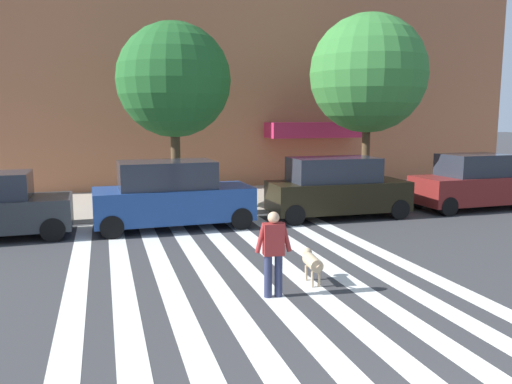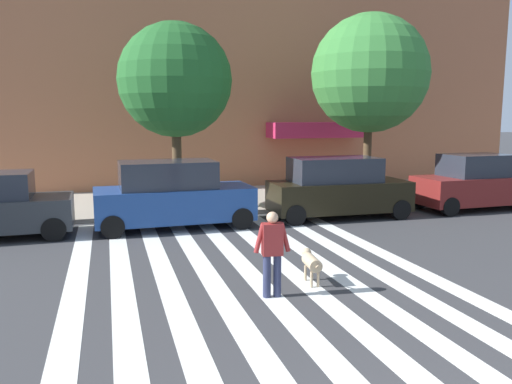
{
  "view_description": "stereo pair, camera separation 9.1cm",
  "coord_description": "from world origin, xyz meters",
  "px_view_note": "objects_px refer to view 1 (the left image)",
  "views": [
    {
      "loc": [
        -3.29,
        -2.92,
        3.39
      ],
      "look_at": [
        0.25,
        8.82,
        1.55
      ],
      "focal_mm": 35.62,
      "sensor_mm": 36.0,
      "label": 1
    },
    {
      "loc": [
        -3.21,
        -2.95,
        3.39
      ],
      "look_at": [
        0.25,
        8.82,
        1.55
      ],
      "focal_mm": 35.62,
      "sensor_mm": 36.0,
      "label": 2
    }
  ],
  "objects_px": {
    "street_tree_nearest": "(174,81)",
    "pedestrian_dog_walker": "(273,249)",
    "street_tree_middle": "(368,74)",
    "pedestrian_bystander": "(369,176)",
    "parked_car_behind_first": "(172,196)",
    "parked_car_third_in_line": "(336,188)",
    "parked_car_fourth_in_line": "(477,183)",
    "dog_on_leash": "(312,262)"
  },
  "relations": [
    {
      "from": "street_tree_nearest",
      "to": "pedestrian_bystander",
      "type": "distance_m",
      "value": 8.23
    },
    {
      "from": "parked_car_fourth_in_line",
      "to": "pedestrian_bystander",
      "type": "bearing_deg",
      "value": 146.92
    },
    {
      "from": "dog_on_leash",
      "to": "pedestrian_bystander",
      "type": "height_order",
      "value": "pedestrian_bystander"
    },
    {
      "from": "dog_on_leash",
      "to": "pedestrian_bystander",
      "type": "xyz_separation_m",
      "value": [
        5.86,
        8.17,
        0.63
      ]
    },
    {
      "from": "street_tree_nearest",
      "to": "pedestrian_dog_walker",
      "type": "relative_size",
      "value": 3.89
    },
    {
      "from": "street_tree_middle",
      "to": "pedestrian_bystander",
      "type": "height_order",
      "value": "street_tree_middle"
    },
    {
      "from": "street_tree_middle",
      "to": "dog_on_leash",
      "type": "bearing_deg",
      "value": -124.6
    },
    {
      "from": "parked_car_behind_first",
      "to": "pedestrian_dog_walker",
      "type": "distance_m",
      "value": 6.68
    },
    {
      "from": "parked_car_behind_first",
      "to": "dog_on_leash",
      "type": "relative_size",
      "value": 4.63
    },
    {
      "from": "parked_car_behind_first",
      "to": "street_tree_middle",
      "type": "bearing_deg",
      "value": 17.09
    },
    {
      "from": "parked_car_behind_first",
      "to": "street_tree_nearest",
      "type": "height_order",
      "value": "street_tree_nearest"
    },
    {
      "from": "parked_car_behind_first",
      "to": "parked_car_third_in_line",
      "type": "distance_m",
      "value": 5.5
    },
    {
      "from": "parked_car_third_in_line",
      "to": "dog_on_leash",
      "type": "height_order",
      "value": "parked_car_third_in_line"
    },
    {
      "from": "parked_car_behind_first",
      "to": "pedestrian_bystander",
      "type": "relative_size",
      "value": 2.91
    },
    {
      "from": "street_tree_nearest",
      "to": "street_tree_middle",
      "type": "bearing_deg",
      "value": 1.05
    },
    {
      "from": "pedestrian_dog_walker",
      "to": "parked_car_third_in_line",
      "type": "bearing_deg",
      "value": 55.88
    },
    {
      "from": "parked_car_behind_first",
      "to": "dog_on_leash",
      "type": "bearing_deg",
      "value": -71.39
    },
    {
      "from": "street_tree_middle",
      "to": "parked_car_behind_first",
      "type": "bearing_deg",
      "value": -162.91
    },
    {
      "from": "parked_car_behind_first",
      "to": "street_tree_middle",
      "type": "relative_size",
      "value": 0.67
    },
    {
      "from": "parked_car_behind_first",
      "to": "dog_on_leash",
      "type": "distance_m",
      "value": 6.42
    },
    {
      "from": "parked_car_fourth_in_line",
      "to": "pedestrian_dog_walker",
      "type": "xyz_separation_m",
      "value": [
        -10.12,
        -6.61,
        -0.02
      ]
    },
    {
      "from": "street_tree_nearest",
      "to": "street_tree_middle",
      "type": "xyz_separation_m",
      "value": [
        7.43,
        0.14,
        0.4
      ]
    },
    {
      "from": "street_tree_middle",
      "to": "dog_on_leash",
      "type": "distance_m",
      "value": 11.26
    },
    {
      "from": "parked_car_third_in_line",
      "to": "pedestrian_dog_walker",
      "type": "relative_size",
      "value": 2.85
    },
    {
      "from": "street_tree_middle",
      "to": "pedestrian_dog_walker",
      "type": "bearing_deg",
      "value": -127.26
    },
    {
      "from": "street_tree_nearest",
      "to": "street_tree_middle",
      "type": "height_order",
      "value": "street_tree_middle"
    },
    {
      "from": "parked_car_fourth_in_line",
      "to": "street_tree_nearest",
      "type": "bearing_deg",
      "value": 167.9
    },
    {
      "from": "street_tree_nearest",
      "to": "street_tree_middle",
      "type": "distance_m",
      "value": 7.44
    },
    {
      "from": "pedestrian_dog_walker",
      "to": "parked_car_behind_first",
      "type": "bearing_deg",
      "value": 98.79
    },
    {
      "from": "street_tree_nearest",
      "to": "dog_on_leash",
      "type": "relative_size",
      "value": 6.19
    },
    {
      "from": "parked_car_behind_first",
      "to": "street_tree_nearest",
      "type": "distance_m",
      "value": 4.28
    },
    {
      "from": "parked_car_third_in_line",
      "to": "pedestrian_bystander",
      "type": "relative_size",
      "value": 2.85
    },
    {
      "from": "parked_car_behind_first",
      "to": "parked_car_fourth_in_line",
      "type": "height_order",
      "value": "parked_car_behind_first"
    },
    {
      "from": "parked_car_fourth_in_line",
      "to": "pedestrian_bystander",
      "type": "distance_m",
      "value": 3.87
    },
    {
      "from": "dog_on_leash",
      "to": "street_tree_nearest",
      "type": "bearing_deg",
      "value": 100.72
    },
    {
      "from": "pedestrian_bystander",
      "to": "street_tree_middle",
      "type": "bearing_deg",
      "value": 91.88
    },
    {
      "from": "parked_car_behind_first",
      "to": "parked_car_fourth_in_line",
      "type": "xyz_separation_m",
      "value": [
        11.14,
        0.0,
        -0.05
      ]
    },
    {
      "from": "parked_car_third_in_line",
      "to": "pedestrian_bystander",
      "type": "distance_m",
      "value": 3.2
    },
    {
      "from": "pedestrian_dog_walker",
      "to": "pedestrian_bystander",
      "type": "relative_size",
      "value": 1.0
    },
    {
      "from": "parked_car_behind_first",
      "to": "pedestrian_bystander",
      "type": "height_order",
      "value": "parked_car_behind_first"
    },
    {
      "from": "parked_car_third_in_line",
      "to": "dog_on_leash",
      "type": "bearing_deg",
      "value": -119.71
    },
    {
      "from": "dog_on_leash",
      "to": "parked_car_fourth_in_line",
      "type": "bearing_deg",
      "value": 33.65
    }
  ]
}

